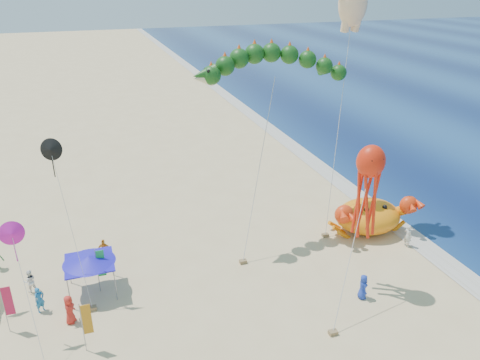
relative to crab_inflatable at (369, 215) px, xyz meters
name	(u,v)px	position (x,y,z in m)	size (l,w,h in m)	color
ground	(276,272)	(-9.26, -2.99, -1.38)	(320.00, 320.00, 0.00)	#D1B784
foam_strip	(420,243)	(2.74, -2.99, -1.37)	(320.00, 320.00, 0.00)	silver
crab_inflatable	(369,215)	(0.00, 0.00, 0.00)	(7.13, 4.60, 3.13)	orange
dragon_kite	(273,69)	(-7.42, 3.01, 11.47)	(12.10, 6.19, 14.17)	#124011
octopus_kite	(368,184)	(-4.65, -5.83, 5.91)	(5.06, 4.83, 9.81)	red
canopy_blue	(89,260)	(-21.42, -1.04, 1.06)	(3.30, 3.30, 2.71)	gray
feather_flags	(38,294)	(-24.41, -3.09, 0.64)	(8.81, 5.27, 3.20)	gray
beachgoers	(117,292)	(-20.02, -2.85, -0.52)	(30.00, 13.67, 1.85)	#246C34
small_kites	(8,209)	(-25.19, -1.75, 5.69)	(7.12, 7.61, 10.51)	black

